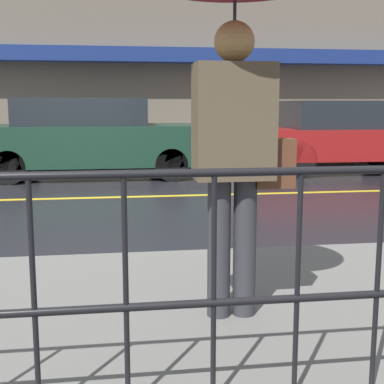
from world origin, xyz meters
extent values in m
plane|color=black|center=(0.00, 0.00, 0.00)|extent=(80.00, 80.00, 0.00)
cube|color=slate|center=(0.00, -4.90, 0.05)|extent=(28.00, 2.75, 0.11)
cube|color=slate|center=(0.00, 4.51, 0.05)|extent=(28.00, 1.98, 0.11)
cube|color=gold|center=(0.00, 0.00, 0.00)|extent=(25.20, 0.12, 0.01)
cube|color=#706656|center=(0.00, 5.65, 3.41)|extent=(28.00, 0.30, 6.82)
cube|color=navy|center=(0.00, 5.23, 2.60)|extent=(16.80, 0.55, 0.35)
cylinder|color=black|center=(0.19, -6.02, 0.62)|extent=(0.02, 0.02, 1.03)
cylinder|color=black|center=(0.56, -6.02, 0.62)|extent=(0.02, 0.02, 1.03)
cylinder|color=black|center=(0.94, -6.02, 0.62)|extent=(0.02, 0.02, 1.03)
cylinder|color=black|center=(1.31, -6.02, 0.62)|extent=(0.02, 0.02, 1.03)
cylinder|color=black|center=(1.69, -6.02, 0.62)|extent=(0.02, 0.02, 1.03)
cylinder|color=#333338|center=(1.15, -5.05, 0.54)|extent=(0.14, 0.14, 0.87)
cylinder|color=#333338|center=(1.31, -5.05, 0.54)|extent=(0.14, 0.14, 0.87)
cube|color=brown|center=(1.23, -5.05, 1.32)|extent=(0.47, 0.28, 0.69)
sphere|color=tan|center=(1.23, -5.05, 1.78)|extent=(0.24, 0.24, 0.24)
cylinder|color=#262628|center=(1.23, -5.05, 1.70)|extent=(0.02, 0.02, 0.76)
cube|color=brown|center=(1.49, -5.05, 1.06)|extent=(0.24, 0.12, 0.30)
cube|color=#193828|center=(0.11, 2.45, 0.64)|extent=(4.69, 1.83, 0.76)
cube|color=#1E2328|center=(-0.08, 2.45, 1.27)|extent=(2.44, 1.68, 0.52)
cylinder|color=black|center=(1.56, 3.25, 0.31)|extent=(0.61, 0.22, 0.61)
cylinder|color=black|center=(1.56, 1.64, 0.31)|extent=(0.61, 0.22, 0.61)
cylinder|color=black|center=(-1.35, 3.25, 0.31)|extent=(0.61, 0.22, 0.61)
cylinder|color=black|center=(-1.35, 1.64, 0.31)|extent=(0.61, 0.22, 0.61)
cube|color=maroon|center=(5.25, 2.45, 0.61)|extent=(3.99, 1.75, 0.62)
cube|color=#1E2328|center=(5.09, 2.45, 1.20)|extent=(2.08, 1.61, 0.56)
cylinder|color=black|center=(6.49, 3.21, 0.36)|extent=(0.72, 0.22, 0.72)
cylinder|color=black|center=(4.01, 3.21, 0.36)|extent=(0.72, 0.22, 0.72)
cylinder|color=black|center=(4.01, 1.68, 0.36)|extent=(0.72, 0.22, 0.72)
camera|label=1|loc=(0.53, -8.18, 1.42)|focal=50.00mm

